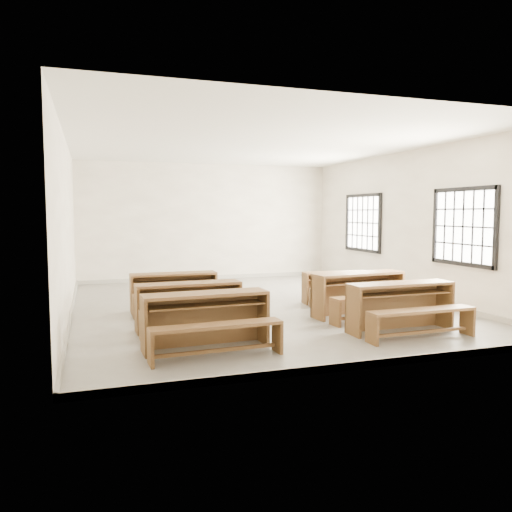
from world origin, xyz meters
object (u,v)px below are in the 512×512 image
object	(u,v)px
desk_set_4	(360,291)
desk_set_5	(338,285)
desk_set_2	(174,289)
desk_set_0	(207,317)
desk_set_3	(403,304)
desk_set_1	(190,303)

from	to	relation	value
desk_set_4	desk_set_5	xyz separation A→B (m)	(0.24, 1.29, -0.08)
desk_set_2	desk_set_4	size ratio (longest dim) A/B	0.88
desk_set_2	desk_set_5	world-z (taller)	desk_set_2
desk_set_4	desk_set_5	bearing A→B (deg)	73.23
desk_set_0	desk_set_4	size ratio (longest dim) A/B	0.96
desk_set_2	desk_set_5	bearing A→B (deg)	-3.88
desk_set_3	desk_set_4	xyz separation A→B (m)	(-0.00, 1.27, 0.01)
desk_set_0	desk_set_1	size ratio (longest dim) A/B	1.04
desk_set_1	desk_set_3	xyz separation A→B (m)	(3.11, -1.20, 0.01)
desk_set_0	desk_set_5	xyz separation A→B (m)	(3.34, 2.57, -0.08)
desk_set_3	desk_set_4	bearing A→B (deg)	89.27
desk_set_3	desk_set_5	world-z (taller)	desk_set_3
desk_set_5	desk_set_4	bearing A→B (deg)	-94.48
desk_set_0	desk_set_3	size ratio (longest dim) A/B	1.02
desk_set_1	desk_set_3	world-z (taller)	desk_set_3
desk_set_4	desk_set_5	size ratio (longest dim) A/B	1.22
desk_set_0	desk_set_5	distance (m)	4.22
desk_set_1	desk_set_4	xyz separation A→B (m)	(3.11, 0.07, 0.02)
desk_set_0	desk_set_3	xyz separation A→B (m)	(3.10, 0.00, -0.00)
desk_set_1	desk_set_2	world-z (taller)	desk_set_1
desk_set_0	desk_set_2	distance (m)	2.79
desk_set_1	desk_set_4	world-z (taller)	desk_set_4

